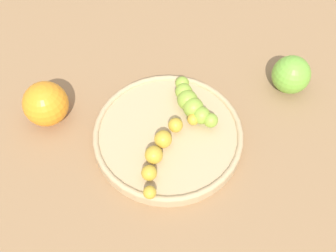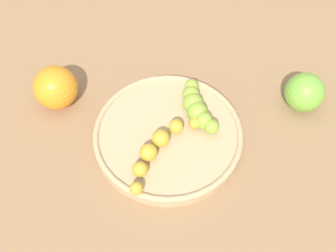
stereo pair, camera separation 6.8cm
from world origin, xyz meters
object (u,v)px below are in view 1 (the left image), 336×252
apple_green (291,75)px  orange_fruit (46,104)px  banana_spotted (162,149)px  banana_green (192,103)px  fruit_bowl (168,135)px

apple_green → orange_fruit: bearing=167.2°
banana_spotted → banana_green: (0.08, 0.06, 0.00)m
fruit_bowl → banana_spotted: (-0.02, -0.03, 0.02)m
banana_green → fruit_bowl: bearing=19.9°
fruit_bowl → orange_fruit: 0.21m
banana_spotted → banana_green: banana_green is taller
fruit_bowl → orange_fruit: (-0.17, 0.12, 0.03)m
fruit_bowl → banana_green: 0.07m
banana_spotted → fruit_bowl: bearing=-76.5°
fruit_bowl → banana_spotted: 0.05m
fruit_bowl → apple_green: size_ratio=3.64×
apple_green → banana_green: bearing=178.3°
banana_spotted → apple_green: bearing=-119.9°
fruit_bowl → banana_green: (0.05, 0.03, 0.02)m
banana_green → banana_spotted: bearing=30.8°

